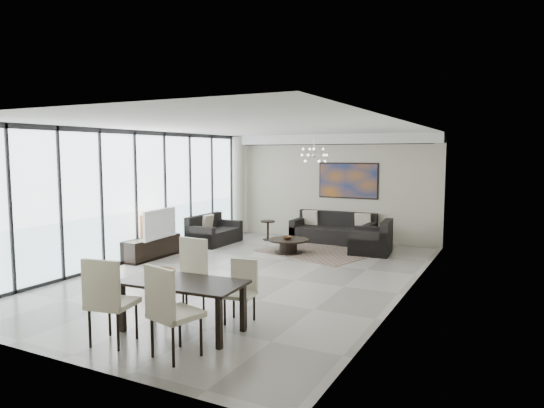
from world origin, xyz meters
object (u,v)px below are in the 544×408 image
Objects in this scene: television at (155,224)px; dining_table at (182,287)px; tv_console at (152,248)px; sofa_main at (334,232)px; coffee_table at (288,245)px.

television is 0.67× the size of dining_table.
television is at bearing -13.68° from tv_console.
dining_table is (0.45, -7.17, 0.34)m from sofa_main.
tv_console is at bearing -128.26° from sofa_main.
coffee_table is 3.20m from tv_console.
sofa_main is at bearing 75.69° from coffee_table.
tv_console reaches higher than coffee_table.
coffee_table is at bearing -54.89° from television.
sofa_main is 4.85m from tv_console.
sofa_main reaches higher than tv_console.
tv_console is 0.90× the size of dining_table.
sofa_main is 1.92× the size of television.
television reaches higher than sofa_main.
dining_table is at bearing -44.17° from tv_console.
television is (0.16, -0.04, 0.57)m from tv_console.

